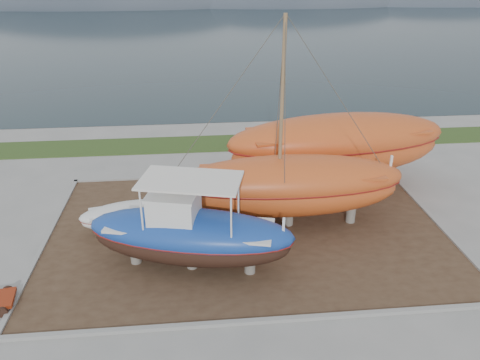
{
  "coord_description": "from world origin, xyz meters",
  "views": [
    {
      "loc": [
        -2.15,
        -14.58,
        11.51
      ],
      "look_at": [
        -0.34,
        4.0,
        2.65
      ],
      "focal_mm": 35.0,
      "sensor_mm": 36.0,
      "label": 1
    }
  ],
  "objects_px": {
    "blue_caique": "(190,225)",
    "orange_sailboat": "(293,129)",
    "orange_bare_hull": "(337,152)",
    "white_dinghy": "(128,217)"
  },
  "relations": [
    {
      "from": "blue_caique",
      "to": "orange_sailboat",
      "type": "bearing_deg",
      "value": 46.93
    },
    {
      "from": "orange_bare_hull",
      "to": "blue_caique",
      "type": "bearing_deg",
      "value": -145.08
    },
    {
      "from": "blue_caique",
      "to": "orange_bare_hull",
      "type": "xyz_separation_m",
      "value": [
        7.89,
        6.92,
        -0.01
      ]
    },
    {
      "from": "orange_sailboat",
      "to": "blue_caique",
      "type": "bearing_deg",
      "value": -146.23
    },
    {
      "from": "white_dinghy",
      "to": "orange_sailboat",
      "type": "height_order",
      "value": "orange_sailboat"
    },
    {
      "from": "blue_caique",
      "to": "orange_sailboat",
      "type": "relative_size",
      "value": 0.79
    },
    {
      "from": "blue_caique",
      "to": "orange_bare_hull",
      "type": "height_order",
      "value": "blue_caique"
    },
    {
      "from": "white_dinghy",
      "to": "orange_bare_hull",
      "type": "distance_m",
      "value": 11.48
    },
    {
      "from": "white_dinghy",
      "to": "orange_bare_hull",
      "type": "xyz_separation_m",
      "value": [
        10.8,
        3.68,
        1.33
      ]
    },
    {
      "from": "orange_sailboat",
      "to": "orange_bare_hull",
      "type": "height_order",
      "value": "orange_sailboat"
    }
  ]
}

